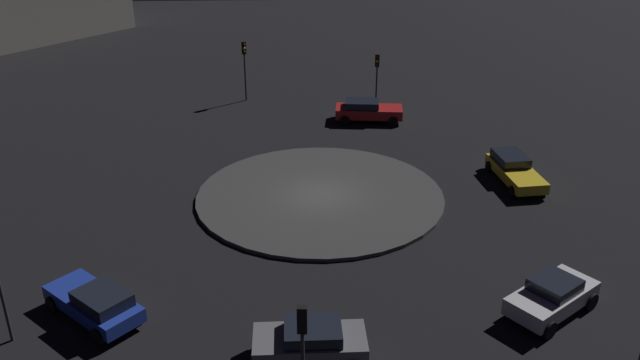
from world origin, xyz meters
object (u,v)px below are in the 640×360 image
at_px(traffic_light_south, 244,59).
at_px(traffic_light_north, 302,340).
at_px(car_yellow, 514,169).
at_px(car_grey, 310,342).
at_px(traffic_light_south_near, 377,69).
at_px(car_silver, 552,296).
at_px(car_red, 367,110).
at_px(car_blue, 95,303).

height_order(traffic_light_south, traffic_light_north, traffic_light_south).
bearing_deg(car_yellow, car_grey, -44.73).
bearing_deg(traffic_light_south_near, traffic_light_south, -82.27).
bearing_deg(traffic_light_north, car_silver, -58.37).
distance_m(car_red, traffic_light_north, 27.67).
bearing_deg(traffic_light_south_near, car_grey, 6.14).
distance_m(car_silver, traffic_light_north, 11.10).
distance_m(car_grey, car_silver, 9.68).
xyz_separation_m(car_silver, traffic_light_north, (9.72, 4.90, 2.18)).
relative_size(car_silver, traffic_light_north, 1.01).
height_order(car_red, car_silver, car_silver).
xyz_separation_m(car_red, traffic_light_south, (8.53, -4.99, 2.37)).
bearing_deg(traffic_light_south, car_silver, 10.01).
distance_m(car_yellow, traffic_light_north, 20.92).
distance_m(car_blue, car_silver, 17.46).
bearing_deg(car_silver, traffic_light_north, -9.27).
bearing_deg(car_blue, traffic_light_south, -56.58).
bearing_deg(traffic_light_south, car_yellow, 29.86).
distance_m(car_grey, traffic_light_south_near, 28.45).
bearing_deg(car_yellow, car_red, -150.98).
distance_m(car_blue, car_red, 25.22).
distance_m(car_yellow, traffic_light_south_near, 14.84).
xyz_separation_m(traffic_light_north, traffic_light_south_near, (-6.18, -30.35, -0.24)).
relative_size(car_red, traffic_light_south, 1.06).
bearing_deg(traffic_light_north, traffic_light_south, 10.86).
bearing_deg(traffic_light_north, car_blue, 59.84).
xyz_separation_m(car_yellow, traffic_light_south, (15.48, -15.19, 2.43)).
bearing_deg(car_grey, car_red, -101.37).
height_order(car_yellow, car_red, car_red).
bearing_deg(car_blue, car_red, -78.03).
relative_size(car_silver, traffic_light_south, 0.95).
distance_m(car_red, traffic_light_south, 10.16).
xyz_separation_m(car_yellow, car_blue, (19.85, 11.47, 0.02)).
height_order(car_grey, car_blue, car_grey).
height_order(car_grey, traffic_light_south_near, traffic_light_south_near).
bearing_deg(traffic_light_south_near, traffic_light_north, 6.54).
bearing_deg(car_red, car_grey, -94.73).
xyz_separation_m(car_blue, car_silver, (-17.45, 0.53, 0.05)).
xyz_separation_m(car_blue, traffic_light_north, (-7.74, 5.42, 2.23)).
distance_m(car_silver, traffic_light_south_near, 25.77).
relative_size(car_blue, traffic_light_south, 0.98).
bearing_deg(car_silver, car_yellow, -137.33).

